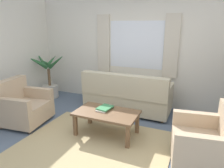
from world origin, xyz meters
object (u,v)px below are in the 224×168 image
potted_plant (49,80)px  book_stack_on_table (105,108)px  coffee_table (107,115)px  armchair_right (207,143)px  couch (127,96)px  armchair_left (22,106)px

potted_plant → book_stack_on_table: bearing=-26.8°
book_stack_on_table → potted_plant: (-2.18, 1.10, 0.04)m
coffee_table → book_stack_on_table: size_ratio=3.32×
coffee_table → potted_plant: (-2.26, 1.19, 0.12)m
armchair_right → book_stack_on_table: (-1.72, 0.32, 0.11)m
armchair_right → coffee_table: 1.65m
couch → armchair_left: (-1.72, -1.35, -0.01)m
couch → coffee_table: couch is taller
book_stack_on_table → potted_plant: 2.44m
couch → armchair_right: 2.13m
potted_plant → armchair_left: bearing=-70.1°
armchair_left → potted_plant: 1.53m
armchair_right → book_stack_on_table: size_ratio=2.88×
couch → armchair_left: size_ratio=2.03×
armchair_right → potted_plant: bearing=-118.8°
armchair_right → coffee_table: size_ratio=0.87×
armchair_right → potted_plant: potted_plant is taller
coffee_table → book_stack_on_table: (-0.08, 0.09, 0.08)m
armchair_left → potted_plant: bearing=12.8°
armchair_left → couch: bearing=-58.9°
armchair_left → armchair_right: size_ratio=0.98×
couch → book_stack_on_table: bearing=86.6°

